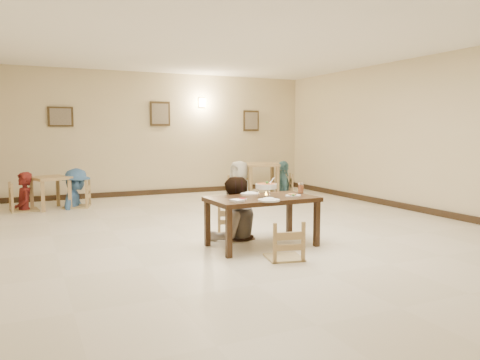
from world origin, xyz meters
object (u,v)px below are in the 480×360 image
bg_table_right (262,169)px  bg_diner_c (239,161)px  main_table (262,203)px  bg_diner_a (23,172)px  bg_table_left (50,183)px  bg_chair_lr (76,181)px  bg_chair_rr (283,175)px  main_diner (233,177)px  chair_far (231,208)px  curry_warmer (266,186)px  bg_chair_ll (23,184)px  chair_near (284,222)px  bg_diner_b (75,169)px  bg_chair_rl (239,177)px  drink_glass (301,188)px  bg_diner_d (283,161)px

bg_table_right → bg_diner_c: size_ratio=0.57×
main_table → bg_diner_a: (-2.95, 4.52, 0.17)m
main_table → bg_table_left: 5.15m
bg_chair_lr → bg_chair_rr: size_ratio=1.14×
main_diner → bg_table_right: (2.57, 4.01, -0.27)m
chair_far → bg_table_left: 4.46m
main_diner → curry_warmer: 0.70m
bg_table_right → bg_chair_ll: bg_chair_ll is taller
bg_table_left → bg_chair_ll: size_ratio=0.80×
chair_near → bg_chair_lr: (-1.92, 5.24, 0.08)m
bg_table_left → bg_table_right: bearing=1.2°
main_table → bg_diner_a: size_ratio=0.96×
main_table → bg_diner_a: bg_diner_a is taller
bg_diner_b → bg_diner_c: size_ratio=0.94×
bg_chair_rl → bg_diner_a: bearing=88.4°
bg_chair_lr → bg_chair_rl: bearing=107.4°
chair_near → bg_table_left: size_ratio=1.07×
bg_chair_ll → bg_diner_c: bearing=-94.4°
chair_near → bg_diner_a: size_ratio=0.60×
bg_table_right → bg_diner_a: bg_diner_a is taller
drink_glass → bg_chair_ll: size_ratio=0.15×
bg_chair_lr → main_diner: bearing=40.1°
bg_chair_rl → bg_diner_b: bg_diner_b is taller
bg_chair_ll → bg_chair_rl: 4.79m
bg_table_left → bg_diner_a: size_ratio=0.56×
bg_table_left → bg_diner_b: (0.49, 0.02, 0.28)m
main_diner → bg_chair_ll: (-2.80, 3.90, -0.37)m
drink_glass → bg_table_right: (1.71, 4.50, -0.11)m
bg_chair_lr → bg_chair_rl: (3.80, 0.14, -0.08)m
bg_chair_rr → bg_diner_c: (-1.17, 0.12, 0.38)m
bg_diner_c → bg_table_right: bearing=70.7°
drink_glass → bg_chair_rr: size_ratio=0.17×
main_table → bg_chair_rr: bearing=55.2°
bg_table_right → bg_diner_d: size_ratio=0.59×
chair_near → bg_chair_rr: bearing=-107.2°
main_diner → bg_diner_d: 5.05m
bg_diner_b → bg_diner_c: bg_diner_c is taller
bg_table_left → bg_chair_rr: size_ratio=0.90×
chair_far → bg_chair_rr: (3.13, 3.84, 0.04)m
main_table → drink_glass: (0.70, 0.13, 0.15)m
main_table → bg_table_right: bearing=60.9°
bg_table_left → bg_diner_b: bearing=2.9°
bg_chair_ll → bg_chair_rl: size_ratio=1.15×
bg_table_left → bg_chair_lr: bearing=2.9°
bg_chair_rl → bg_chair_rr: (1.17, -0.12, 0.01)m
chair_near → bg_chair_rl: bearing=-96.3°
bg_table_left → bg_diner_c: bearing=2.2°
main_table → chair_near: (-0.04, -0.68, -0.14)m
bg_chair_rr → bg_diner_b: bearing=-68.1°
bg_chair_ll → curry_warmer: bearing=-153.2°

